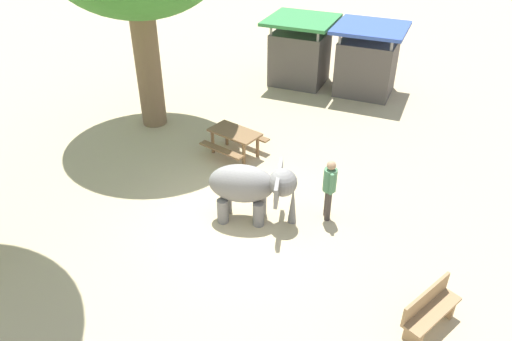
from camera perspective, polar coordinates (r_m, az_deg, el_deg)
ground_plane at (r=12.01m, az=-2.11°, el=-5.64°), size 60.00×60.00×0.00m
elephant at (r=11.45m, az=-0.60°, el=-1.88°), size 2.16×1.53×1.49m
person_handler at (r=11.61m, az=8.64°, el=-1.77°), size 0.32×0.48×1.62m
wooden_bench at (r=9.81m, az=19.71°, el=-15.09°), size 0.98×1.43×0.88m
picnic_table_near at (r=14.29m, az=-2.51°, el=3.94°), size 1.83×1.82×0.78m
market_stall_green at (r=19.35m, az=5.18°, el=13.47°), size 2.50×2.50×2.52m
market_stall_blue at (r=18.77m, az=12.89°, el=12.18°), size 2.50×2.50×2.52m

